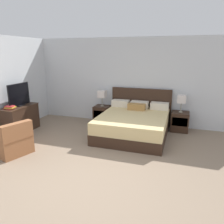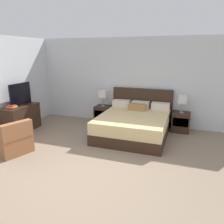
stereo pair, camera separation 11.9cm
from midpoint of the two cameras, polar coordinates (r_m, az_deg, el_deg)
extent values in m
plane|color=#84705B|center=(4.11, -6.77, -17.05)|extent=(10.40, 10.40, 0.00)
cube|color=silver|center=(6.84, 5.94, 7.86)|extent=(7.36, 0.06, 2.64)
cube|color=silver|center=(6.58, -26.45, 6.07)|extent=(0.06, 5.27, 2.64)
cube|color=#332116|center=(5.96, 6.10, -4.96)|extent=(1.76, 2.04, 0.28)
cube|color=#D6BC7F|center=(5.87, 6.18, -2.29)|extent=(1.75, 2.01, 0.30)
cube|color=#332116|center=(6.82, 8.26, 1.34)|extent=(1.84, 0.05, 1.14)
cube|color=beige|center=(6.74, 3.02, 2.29)|extent=(0.52, 0.28, 0.20)
cube|color=beige|center=(6.60, 7.96, 1.89)|extent=(0.52, 0.28, 0.20)
cube|color=beige|center=(6.52, 13.08, 1.45)|extent=(0.52, 0.28, 0.20)
cube|color=#A87A42|center=(6.36, 7.13, 1.30)|extent=(0.49, 0.22, 0.18)
cube|color=#332116|center=(7.00, -1.79, -0.63)|extent=(0.49, 0.46, 0.55)
cube|color=black|center=(6.78, -2.49, -0.68)|extent=(0.41, 0.01, 0.24)
cube|color=#332116|center=(6.56, 18.01, -2.50)|extent=(0.49, 0.46, 0.55)
cube|color=black|center=(6.32, 17.98, -2.62)|extent=(0.41, 0.01, 0.24)
cylinder|color=gray|center=(6.93, -1.81, 1.65)|extent=(0.11, 0.11, 0.02)
cylinder|color=gray|center=(6.90, -1.82, 2.77)|extent=(0.02, 0.02, 0.26)
cube|color=silver|center=(6.85, -1.84, 4.71)|extent=(0.23, 0.23, 0.22)
cylinder|color=gray|center=(6.48, 18.22, -0.08)|extent=(0.11, 0.11, 0.02)
cylinder|color=gray|center=(6.45, 18.32, 1.11)|extent=(0.02, 0.02, 0.26)
cube|color=silver|center=(6.40, 18.50, 3.17)|extent=(0.23, 0.23, 0.22)
cube|color=#332116|center=(6.75, -22.09, -1.53)|extent=(0.49, 1.07, 0.75)
cube|color=#382419|center=(6.66, -22.39, 1.45)|extent=(0.51, 1.11, 0.02)
cube|color=black|center=(6.70, -22.08, 1.75)|extent=(0.18, 0.25, 0.02)
cube|color=black|center=(6.64, -22.34, 4.33)|extent=(0.04, 0.79, 0.62)
cube|color=black|center=(6.63, -22.21, 4.33)|extent=(0.01, 0.77, 0.60)
cube|color=#B7282D|center=(6.43, -24.44, 0.99)|extent=(0.25, 0.21, 0.03)
cube|color=gold|center=(6.40, -24.27, 1.22)|extent=(0.25, 0.23, 0.03)
cube|color=#B7282D|center=(6.41, -24.41, 1.49)|extent=(0.25, 0.22, 0.03)
cube|color=#935B38|center=(5.45, -24.00, -7.58)|extent=(0.87, 0.87, 0.40)
cube|color=#935B38|center=(5.09, -23.06, -4.47)|extent=(0.38, 0.69, 0.36)
cube|color=#935B38|center=(5.48, -21.59, -3.97)|extent=(0.62, 0.30, 0.18)
camera|label=1|loc=(0.06, -89.38, 0.17)|focal=35.00mm
camera|label=2|loc=(0.06, 90.62, -0.17)|focal=35.00mm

